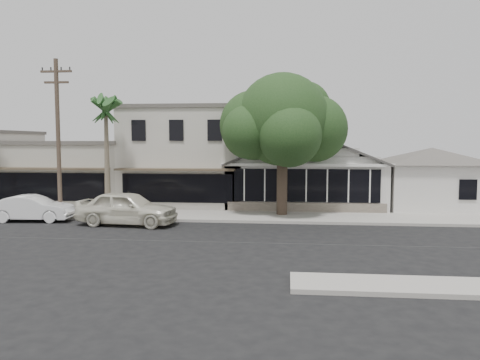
# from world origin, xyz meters

# --- Properties ---
(ground) EXTENTS (140.00, 140.00, 0.00)m
(ground) POSITION_xyz_m (0.00, 0.00, 0.00)
(ground) COLOR black
(ground) RESTS_ON ground
(sidewalk_north) EXTENTS (90.00, 3.50, 0.15)m
(sidewalk_north) POSITION_xyz_m (-8.00, 6.75, 0.07)
(sidewalk_north) COLOR #9E9991
(sidewalk_north) RESTS_ON ground
(corner_shop) EXTENTS (10.40, 8.60, 5.10)m
(corner_shop) POSITION_xyz_m (5.00, 12.47, 2.62)
(corner_shop) COLOR beige
(corner_shop) RESTS_ON ground
(side_cottage) EXTENTS (6.00, 6.00, 3.00)m
(side_cottage) POSITION_xyz_m (13.20, 11.50, 1.50)
(side_cottage) COLOR beige
(side_cottage) RESTS_ON ground
(row_building_near) EXTENTS (8.00, 10.00, 6.50)m
(row_building_near) POSITION_xyz_m (-3.00, 13.50, 3.25)
(row_building_near) COLOR beige
(row_building_near) RESTS_ON ground
(row_building_midnear) EXTENTS (10.00, 10.00, 4.20)m
(row_building_midnear) POSITION_xyz_m (-12.00, 13.50, 2.10)
(row_building_midnear) COLOR #AFAA9D
(row_building_midnear) RESTS_ON ground
(utility_pole) EXTENTS (1.80, 0.24, 9.00)m
(utility_pole) POSITION_xyz_m (-9.00, 5.20, 4.79)
(utility_pole) COLOR brown
(utility_pole) RESTS_ON ground
(car_0) EXTENTS (5.49, 2.63, 1.81)m
(car_0) POSITION_xyz_m (-4.56, 3.74, 0.90)
(car_0) COLOR beige
(car_0) RESTS_ON ground
(car_1) EXTENTS (4.49, 1.88, 1.44)m
(car_1) POSITION_xyz_m (-10.18, 4.34, 0.72)
(car_1) COLOR white
(car_1) RESTS_ON ground
(shade_tree) EXTENTS (7.53, 6.81, 8.36)m
(shade_tree) POSITION_xyz_m (3.49, 7.51, 5.50)
(shade_tree) COLOR #4F3E30
(shade_tree) RESTS_ON ground
(palm_east) EXTENTS (2.98, 2.98, 7.48)m
(palm_east) POSITION_xyz_m (-6.82, 6.78, 6.36)
(palm_east) COLOR #726651
(palm_east) RESTS_ON ground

